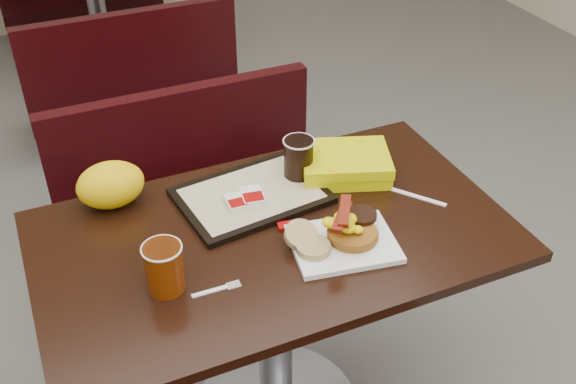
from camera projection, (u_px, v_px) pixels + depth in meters
name	position (u px, v px, depth m)	size (l,w,h in m)	color
table_near	(275.00, 333.00, 1.96)	(1.20, 0.70, 0.75)	black
bench_near_n	(201.00, 203.00, 2.49)	(1.00, 0.46, 0.72)	black
table_far	(98.00, 17.00, 3.89)	(1.20, 0.70, 0.75)	black
bench_far_s	(127.00, 69.00, 3.38)	(1.00, 0.46, 0.72)	black
platter	(343.00, 244.00, 1.69)	(0.26, 0.20, 0.02)	white
pancake_stack	(353.00, 233.00, 1.69)	(0.13, 0.13, 0.03)	brown
sausage_patty	(362.00, 215.00, 1.72)	(0.08, 0.08, 0.01)	black
scrambled_eggs	(343.00, 224.00, 1.67)	(0.09, 0.08, 0.05)	#F9ED04
bacon_strips	(342.00, 216.00, 1.64)	(0.14, 0.06, 0.01)	#4A1205
muffin_bottom	(313.00, 248.00, 1.66)	(0.08, 0.08, 0.02)	tan
muffin_top	(301.00, 235.00, 1.68)	(0.08, 0.08, 0.02)	tan
coffee_cup_near	(164.00, 268.00, 1.54)	(0.09, 0.09, 0.12)	#932F05
fork	(209.00, 291.00, 1.57)	(0.12, 0.02, 0.00)	white
knife	(419.00, 197.00, 1.86)	(0.16, 0.01, 0.00)	white
condiment_syrup	(219.00, 237.00, 1.72)	(0.04, 0.03, 0.01)	#B83607
condiment_ketchup	(285.00, 226.00, 1.75)	(0.04, 0.03, 0.01)	#8C0504
tray	(251.00, 196.00, 1.85)	(0.38, 0.27, 0.02)	black
hashbrown_sleeve_left	(236.00, 202.00, 1.80)	(0.05, 0.07, 0.02)	silver
hashbrown_sleeve_right	(252.00, 197.00, 1.82)	(0.06, 0.08, 0.02)	silver
coffee_cup_far	(299.00, 158.00, 1.89)	(0.08, 0.08, 0.11)	black
clamshell	(345.00, 164.00, 1.93)	(0.25, 0.19, 0.07)	#CEC903
paper_bag	(111.00, 185.00, 1.80)	(0.18, 0.13, 0.12)	yellow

